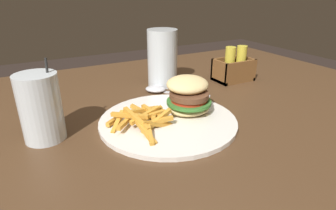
{
  "coord_description": "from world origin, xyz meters",
  "views": [
    {
      "loc": [
        -0.24,
        -0.57,
        1.06
      ],
      "look_at": [
        0.04,
        -0.06,
        0.81
      ],
      "focal_mm": 30.0,
      "sensor_mm": 36.0,
      "label": 1
    }
  ],
  "objects_px": {
    "condiment_caddy": "(234,68)",
    "juice_glass": "(41,110)",
    "meal_plate_near": "(175,111)",
    "beer_glass": "(162,60)",
    "spoon": "(158,89)"
  },
  "relations": [
    {
      "from": "beer_glass",
      "to": "juice_glass",
      "type": "bearing_deg",
      "value": -152.85
    },
    {
      "from": "spoon",
      "to": "beer_glass",
      "type": "bearing_deg",
      "value": -86.19
    },
    {
      "from": "juice_glass",
      "to": "condiment_caddy",
      "type": "bearing_deg",
      "value": 11.09
    },
    {
      "from": "condiment_caddy",
      "to": "meal_plate_near",
      "type": "bearing_deg",
      "value": -151.94
    },
    {
      "from": "condiment_caddy",
      "to": "beer_glass",
      "type": "bearing_deg",
      "value": 162.3
    },
    {
      "from": "meal_plate_near",
      "to": "spoon",
      "type": "distance_m",
      "value": 0.2
    },
    {
      "from": "meal_plate_near",
      "to": "beer_glass",
      "type": "height_order",
      "value": "beer_glass"
    },
    {
      "from": "beer_glass",
      "to": "juice_glass",
      "type": "xyz_separation_m",
      "value": [
        -0.37,
        -0.19,
        -0.02
      ]
    },
    {
      "from": "meal_plate_near",
      "to": "beer_glass",
      "type": "bearing_deg",
      "value": 69.07
    },
    {
      "from": "meal_plate_near",
      "to": "beer_glass",
      "type": "distance_m",
      "value": 0.27
    },
    {
      "from": "spoon",
      "to": "condiment_caddy",
      "type": "height_order",
      "value": "condiment_caddy"
    },
    {
      "from": "beer_glass",
      "to": "spoon",
      "type": "height_order",
      "value": "beer_glass"
    },
    {
      "from": "meal_plate_near",
      "to": "condiment_caddy",
      "type": "distance_m",
      "value": 0.36
    },
    {
      "from": "condiment_caddy",
      "to": "juice_glass",
      "type": "bearing_deg",
      "value": -168.91
    },
    {
      "from": "meal_plate_near",
      "to": "beer_glass",
      "type": "xyz_separation_m",
      "value": [
        0.09,
        0.24,
        0.05
      ]
    }
  ]
}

